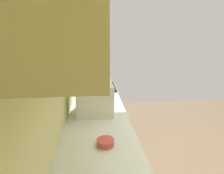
{
  "coord_description": "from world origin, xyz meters",
  "views": [
    {
      "loc": [
        -1.64,
        1.2,
        1.68
      ],
      "look_at": [
        -0.13,
        1.05,
        1.29
      ],
      "focal_mm": 28.69,
      "sensor_mm": 36.0,
      "label": 1
    }
  ],
  "objects_px": {
    "bowl": "(105,142)",
    "kettle": "(100,93)",
    "oven_range": "(98,111)",
    "microwave": "(95,97)"
  },
  "relations": [
    {
      "from": "oven_range",
      "to": "bowl",
      "type": "relative_size",
      "value": 7.8
    },
    {
      "from": "bowl",
      "to": "kettle",
      "type": "height_order",
      "value": "kettle"
    },
    {
      "from": "microwave",
      "to": "bowl",
      "type": "bearing_deg",
      "value": -174.55
    },
    {
      "from": "oven_range",
      "to": "kettle",
      "type": "xyz_separation_m",
      "value": [
        -0.58,
        -0.04,
        0.5
      ]
    },
    {
      "from": "kettle",
      "to": "oven_range",
      "type": "bearing_deg",
      "value": 3.5
    },
    {
      "from": "bowl",
      "to": "kettle",
      "type": "relative_size",
      "value": 0.77
    },
    {
      "from": "oven_range",
      "to": "microwave",
      "type": "xyz_separation_m",
      "value": [
        -1.05,
        0.04,
        0.6
      ]
    },
    {
      "from": "microwave",
      "to": "kettle",
      "type": "distance_m",
      "value": 0.48
    },
    {
      "from": "microwave",
      "to": "kettle",
      "type": "bearing_deg",
      "value": -8.71
    },
    {
      "from": "oven_range",
      "to": "kettle",
      "type": "height_order",
      "value": "oven_range"
    }
  ]
}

